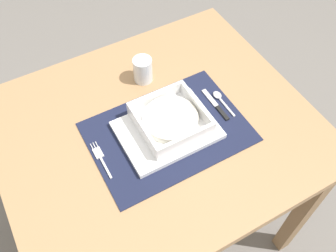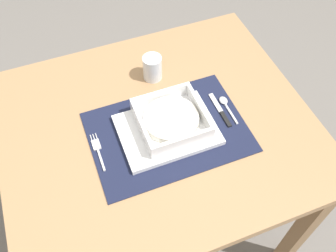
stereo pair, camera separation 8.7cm
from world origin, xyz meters
name	(u,v)px [view 1 (the left image)]	position (x,y,z in m)	size (l,w,h in m)	color
ground_plane	(160,221)	(0.00, 0.00, 0.00)	(6.00, 6.00, 0.00)	slate
dining_table	(157,146)	(0.00, 0.00, 0.62)	(0.91, 0.79, 0.72)	#A37A51
placemat	(168,132)	(0.02, -0.04, 0.72)	(0.45, 0.32, 0.00)	#191E38
serving_plate	(167,130)	(0.02, -0.03, 0.73)	(0.28, 0.20, 0.02)	white
porridge_bowl	(171,120)	(0.04, -0.02, 0.76)	(0.19, 0.19, 0.05)	white
fork	(100,157)	(-0.19, -0.02, 0.73)	(0.02, 0.13, 0.00)	silver
spoon	(219,97)	(0.22, 0.00, 0.73)	(0.02, 0.11, 0.01)	silver
butter_knife	(217,106)	(0.20, -0.03, 0.73)	(0.01, 0.14, 0.01)	black
drinking_glass	(143,71)	(0.05, 0.19, 0.76)	(0.06, 0.06, 0.08)	white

